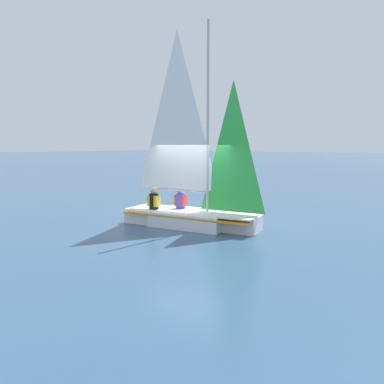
% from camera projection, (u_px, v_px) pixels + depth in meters
% --- Properties ---
extents(ground_plane, '(260.00, 260.00, 0.00)m').
position_uv_depth(ground_plane, '(192.00, 226.00, 11.63)').
color(ground_plane, '#2D4C6B').
extents(sailboat_main, '(2.16, 4.41, 6.06)m').
position_uv_depth(sailboat_main, '(191.00, 199.00, 11.53)').
color(sailboat_main, white).
rests_on(sailboat_main, ground_plane).
extents(sailor_helm, '(0.34, 0.38, 1.16)m').
position_uv_depth(sailor_helm, '(181.00, 204.00, 12.06)').
color(sailor_helm, black).
rests_on(sailor_helm, ground_plane).
extents(sailor_crew, '(0.34, 0.38, 1.16)m').
position_uv_depth(sailor_crew, '(154.00, 204.00, 11.93)').
color(sailor_crew, black).
rests_on(sailor_crew, ground_plane).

